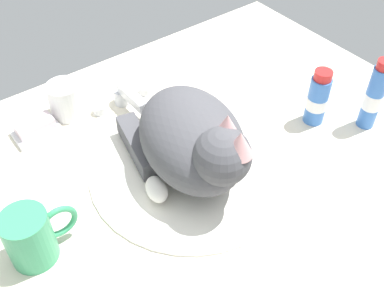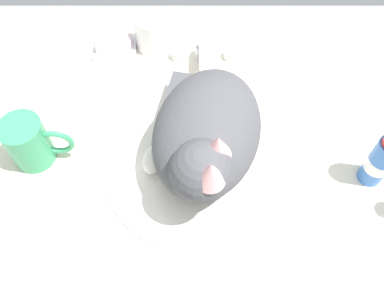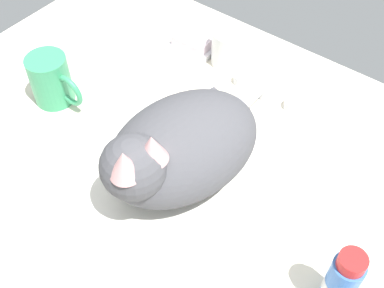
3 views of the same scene
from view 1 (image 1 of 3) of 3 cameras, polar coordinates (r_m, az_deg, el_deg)
ground_plane at (r=87.06cm, az=-0.07°, el=-3.79°), size 110.00×82.50×3.00cm
sink_basin at (r=85.59cm, az=-0.07°, el=-2.89°), size 37.74×37.74×1.00cm
faucet at (r=98.93cm, az=-8.22°, el=5.72°), size 14.01×10.93×5.34cm
cat at (r=79.11cm, az=0.24°, el=0.37°), size 23.16×31.61×16.96cm
coffee_mug at (r=75.08cm, az=-19.33°, el=-10.58°), size 11.62×7.28×9.44cm
rinse_cup at (r=98.63cm, az=-15.34°, el=5.29°), size 6.98×6.98×7.41cm
soap_dish at (r=97.51cm, az=-18.66°, el=1.47°), size 9.00×6.40×1.20cm
soap_bar at (r=96.48cm, az=-18.87°, el=2.18°), size 7.34×4.06×2.05cm
toothpaste_bottle at (r=95.68cm, az=15.27°, el=5.44°), size 4.23×4.23×12.19cm
mouthwash_bottle at (r=97.03cm, az=21.58°, el=5.50°), size 3.55×3.55×15.51cm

